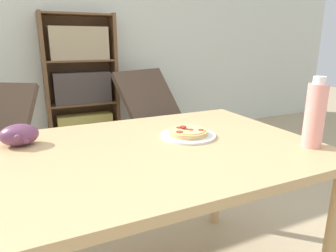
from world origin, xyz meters
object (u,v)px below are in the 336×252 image
object	(u,v)px
grape_bunch	(19,135)
bookshelf	(82,86)
drink_bottle	(315,115)
lounge_chair_far	(160,127)
pizza_on_plate	(188,134)

from	to	relation	value
grape_bunch	bookshelf	size ratio (longest dim) A/B	0.10
grape_bunch	drink_bottle	world-z (taller)	drink_bottle
grape_bunch	lounge_chair_far	size ratio (longest dim) A/B	0.16
grape_bunch	pizza_on_plate	bearing A→B (deg)	-15.73
bookshelf	pizza_on_plate	bearing A→B (deg)	-88.07
grape_bunch	bookshelf	distance (m)	2.22
bookshelf	lounge_chair_far	bearing A→B (deg)	-40.87
pizza_on_plate	bookshelf	distance (m)	2.32
pizza_on_plate	bookshelf	bearing A→B (deg)	91.93
grape_bunch	lounge_chair_far	distance (m)	2.07
lounge_chair_far	drink_bottle	bearing A→B (deg)	-119.44
lounge_chair_far	bookshelf	size ratio (longest dim) A/B	0.66
grape_bunch	drink_bottle	size ratio (longest dim) A/B	0.53
pizza_on_plate	bookshelf	xyz separation A→B (m)	(-0.08, 2.32, -0.08)
pizza_on_plate	grape_bunch	world-z (taller)	grape_bunch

